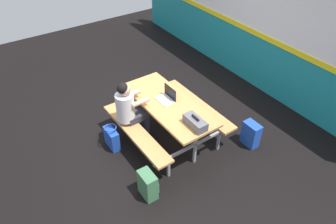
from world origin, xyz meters
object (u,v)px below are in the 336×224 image
toolbox_grey (195,122)px  picnic_table_main (168,111)px  tote_bag_bright (112,138)px  laptop_silver (167,97)px  backpack_dark (148,185)px  satchel_spare (251,134)px  student_nearer (130,108)px

toolbox_grey → picnic_table_main: bearing=-179.1°
toolbox_grey → tote_bag_bright: toolbox_grey is taller
picnic_table_main → laptop_silver: (-0.09, 0.04, 0.21)m
picnic_table_main → laptop_silver: laptop_silver is taller
backpack_dark → satchel_spare: same height
picnic_table_main → tote_bag_bright: picnic_table_main is taller
student_nearer → toolbox_grey: student_nearer is taller
toolbox_grey → backpack_dark: (0.18, -0.95, -0.60)m
student_nearer → satchel_spare: 2.09m
picnic_table_main → satchel_spare: picnic_table_main is taller
satchel_spare → laptop_silver: bearing=-135.0°
student_nearer → toolbox_grey: 1.14m
backpack_dark → tote_bag_bright: 1.21m
picnic_table_main → laptop_silver: size_ratio=5.74×
student_nearer → toolbox_grey: size_ratio=3.02×
satchel_spare → backpack_dark: bearing=-91.7°
laptop_silver → backpack_dark: size_ratio=0.73×
toolbox_grey → backpack_dark: bearing=-79.4°
laptop_silver → toolbox_grey: 0.79m
student_nearer → satchel_spare: bearing=53.1°
picnic_table_main → student_nearer: student_nearer is taller
picnic_table_main → laptop_silver: bearing=158.1°
laptop_silver → backpack_dark: laptop_silver is taller
picnic_table_main → satchel_spare: (0.94, 1.07, -0.36)m
student_nearer → laptop_silver: size_ratio=3.73×
picnic_table_main → toolbox_grey: toolbox_grey is taller
toolbox_grey → tote_bag_bright: (-1.03, -0.94, -0.62)m
picnic_table_main → backpack_dark: (0.88, -0.94, -0.36)m
student_nearer → laptop_silver: (0.19, 0.60, 0.08)m
student_nearer → toolbox_grey: bearing=30.2°
laptop_silver → tote_bag_bright: (-0.23, -0.96, -0.59)m
toolbox_grey → satchel_spare: toolbox_grey is taller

